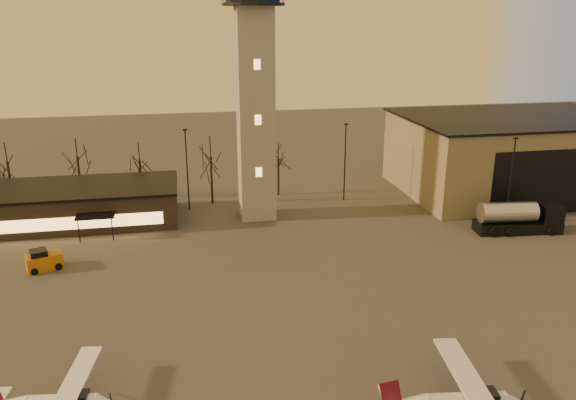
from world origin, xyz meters
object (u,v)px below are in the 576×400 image
(control_tower, at_px, (255,78))
(fuel_truck, at_px, (518,220))
(terminal, at_px, (67,205))
(hangar, at_px, (515,154))
(service_cart, at_px, (44,262))

(control_tower, xyz_separation_m, fuel_truck, (27.74, -10.72, -14.95))
(fuel_truck, bearing_deg, control_tower, 165.45)
(terminal, relative_size, fuel_truck, 2.64)
(hangar, xyz_separation_m, terminal, (-57.99, -2.00, -3.00))
(fuel_truck, bearing_deg, service_cart, -172.98)
(control_tower, height_order, service_cart, control_tower)
(terminal, relative_size, service_cart, 7.12)
(terminal, bearing_deg, hangar, 1.97)
(control_tower, height_order, fuel_truck, control_tower)
(control_tower, relative_size, hangar, 1.07)
(terminal, xyz_separation_m, service_cart, (0.01, -13.09, -1.39))
(terminal, bearing_deg, service_cart, -89.97)
(control_tower, xyz_separation_m, hangar, (36.00, 3.98, -11.17))
(hangar, bearing_deg, control_tower, -173.69)
(hangar, distance_m, fuel_truck, 17.27)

